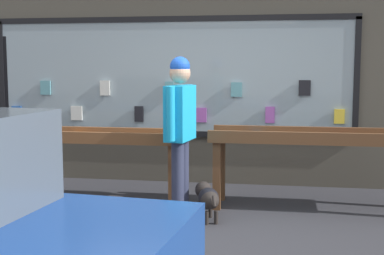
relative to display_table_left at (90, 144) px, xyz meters
name	(u,v)px	position (x,y,z in m)	size (l,w,h in m)	color
ground_plane	(180,232)	(1.35, -1.13, -0.70)	(40.00, 40.00, 0.00)	#2D2D33
shopfront_facade	(206,64)	(1.27, 1.26, 0.99)	(7.96, 0.29, 3.42)	#4C473D
display_table_left	(90,144)	(0.00, 0.00, 0.00)	(2.38, 0.58, 0.89)	brown
display_table_right	(312,146)	(2.70, 0.00, 0.05)	(2.38, 0.63, 0.94)	brown
person_browsing	(180,122)	(1.24, -0.53, 0.35)	(0.29, 0.68, 1.77)	#2D334C
small_dog	(208,197)	(1.57, -0.66, -0.45)	(0.36, 0.60, 0.38)	black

